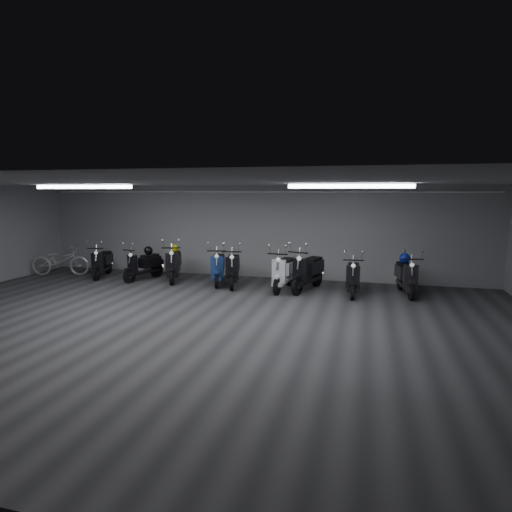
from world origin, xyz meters
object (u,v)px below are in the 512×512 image
(scooter_4, at_px, (218,262))
(helmet_0, at_px, (174,248))
(scooter_3, at_px, (174,259))
(scooter_7, at_px, (308,265))
(helmet_1, at_px, (148,251))
(scooter_0, at_px, (102,258))
(scooter_8, at_px, (353,271))
(scooter_6, at_px, (284,266))
(scooter_5, at_px, (233,263))
(scooter_1, at_px, (143,260))
(scooter_9, at_px, (406,271))
(helmet_2, at_px, (405,258))
(bicycle, at_px, (60,257))

(scooter_4, xyz_separation_m, helmet_0, (-1.50, 0.30, 0.30))
(helmet_0, bearing_deg, scooter_3, -70.74)
(scooter_7, height_order, helmet_1, scooter_7)
(scooter_0, xyz_separation_m, scooter_8, (7.58, -0.38, 0.01))
(scooter_3, height_order, scooter_4, scooter_3)
(scooter_0, xyz_separation_m, scooter_6, (5.76, -0.28, 0.06))
(scooter_5, height_order, scooter_8, scooter_5)
(scooter_7, height_order, helmet_0, scooter_7)
(scooter_4, bearing_deg, scooter_1, 166.23)
(helmet_0, bearing_deg, helmet_1, -168.18)
(scooter_1, distance_m, scooter_7, 4.94)
(scooter_1, xyz_separation_m, scooter_4, (2.34, 0.07, 0.05))
(scooter_8, height_order, scooter_9, scooter_9)
(helmet_2, bearing_deg, scooter_4, -177.51)
(bicycle, bearing_deg, helmet_0, -98.43)
(scooter_6, xyz_separation_m, helmet_0, (-3.46, 0.58, 0.28))
(scooter_0, height_order, scooter_3, scooter_3)
(scooter_5, distance_m, scooter_9, 4.62)
(scooter_4, xyz_separation_m, bicycle, (-5.24, -0.08, -0.06))
(scooter_4, bearing_deg, bicycle, 165.34)
(scooter_5, xyz_separation_m, bicycle, (-5.73, 0.05, -0.07))
(scooter_3, distance_m, bicycle, 3.83)
(scooter_8, bearing_deg, helmet_2, 23.61)
(scooter_1, xyz_separation_m, scooter_8, (6.13, -0.30, 0.02))
(scooter_5, bearing_deg, scooter_9, -13.01)
(scooter_7, xyz_separation_m, scooter_8, (1.19, -0.19, -0.07))
(scooter_5, relative_size, scooter_7, 0.95)
(scooter_6, xyz_separation_m, helmet_1, (-4.23, 0.42, 0.21))
(scooter_7, bearing_deg, scooter_4, -166.71)
(scooter_6, height_order, helmet_0, scooter_6)
(scooter_5, bearing_deg, scooter_4, 150.48)
(scooter_1, distance_m, scooter_6, 4.31)
(scooter_8, bearing_deg, scooter_9, 14.08)
(scooter_8, bearing_deg, scooter_3, 173.75)
(scooter_0, xyz_separation_m, helmet_2, (8.86, 0.22, 0.32))
(scooter_0, bearing_deg, scooter_7, -16.87)
(scooter_6, height_order, scooter_8, scooter_6)
(scooter_1, relative_size, scooter_7, 0.87)
(scooter_7, relative_size, scooter_9, 1.09)
(scooter_1, height_order, scooter_6, scooter_6)
(helmet_1, xyz_separation_m, helmet_2, (7.34, 0.08, 0.05))
(scooter_4, bearing_deg, helmet_1, 160.96)
(scooter_3, bearing_deg, scooter_5, -25.21)
(scooter_0, relative_size, scooter_4, 0.94)
(scooter_4, bearing_deg, scooter_5, -30.61)
(scooter_4, distance_m, bicycle, 5.24)
(scooter_3, bearing_deg, helmet_2, -17.91)
(scooter_1, xyz_separation_m, helmet_2, (7.41, 0.29, 0.32))
(scooter_3, bearing_deg, scooter_8, -24.13)
(scooter_8, xyz_separation_m, bicycle, (-9.03, 0.29, -0.03))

